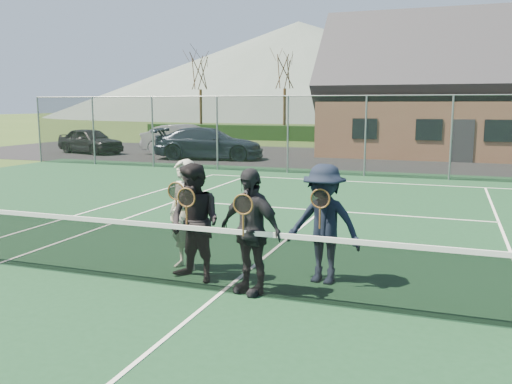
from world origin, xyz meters
TOP-DOWN VIEW (x-y plane):
  - ground at (0.00, 20.00)m, footprint 220.00×220.00m
  - court_surface at (0.00, 0.00)m, footprint 30.00×30.00m
  - tarmac_carpark at (-4.00, 20.00)m, footprint 40.00×12.00m
  - hedge_row at (0.00, 32.00)m, footprint 40.00×1.20m
  - hill_west at (-25.00, 95.00)m, footprint 110.00×110.00m
  - car_a at (-15.66, 18.13)m, footprint 4.42×2.75m
  - car_b at (-10.22, 18.94)m, footprint 5.08×2.42m
  - car_c at (-8.19, 17.44)m, footprint 5.64×3.08m
  - court_markings at (0.00, 0.00)m, footprint 11.03×23.83m
  - tennis_net at (0.00, 0.00)m, footprint 11.68×0.08m
  - perimeter_fence at (0.00, 13.50)m, footprint 30.07×0.07m
  - clubhouse at (4.00, 24.00)m, footprint 15.60×8.20m
  - tree_a at (-16.00, 33.00)m, footprint 3.20×3.20m
  - tree_b at (-9.00, 33.00)m, footprint 3.20×3.20m
  - tree_c at (2.00, 33.00)m, footprint 3.20×3.20m
  - player_a at (-1.02, 0.85)m, footprint 0.78×0.67m
  - player_b at (-0.60, 0.38)m, footprint 1.03×0.90m
  - player_c at (0.37, 0.15)m, footprint 1.14×0.76m
  - player_d at (1.26, 0.94)m, footprint 1.26×0.85m

SIDE VIEW (x-z plane):
  - ground at x=0.00m, z-range 0.00..0.00m
  - tarmac_carpark at x=-4.00m, z-range 0.00..0.01m
  - court_surface at x=0.00m, z-range 0.00..0.02m
  - court_markings at x=0.00m, z-range 0.02..0.03m
  - tennis_net at x=0.00m, z-range -0.01..1.09m
  - hedge_row at x=0.00m, z-range 0.00..1.10m
  - car_a at x=-15.66m, z-range 0.00..1.40m
  - car_c at x=-8.19m, z-range 0.00..1.55m
  - car_b at x=-10.22m, z-range 0.00..1.61m
  - player_d at x=1.26m, z-range 0.02..1.82m
  - player_b at x=-0.60m, z-range 0.02..1.82m
  - player_c at x=0.37m, z-range 0.02..1.82m
  - player_a at x=-1.02m, z-range 0.02..1.82m
  - perimeter_fence at x=0.00m, z-range 0.01..3.03m
  - clubhouse at x=4.00m, z-range 0.14..7.84m
  - tree_a at x=-16.00m, z-range 1.91..9.68m
  - tree_b at x=-9.00m, z-range 1.91..9.68m
  - tree_c at x=2.00m, z-range 1.91..9.68m
  - hill_west at x=-25.00m, z-range 0.00..18.00m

